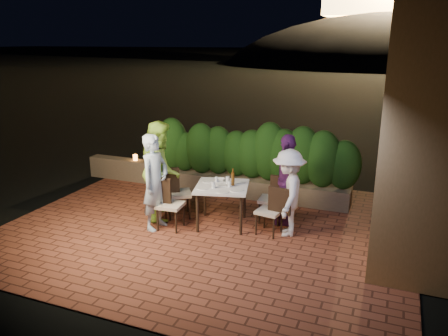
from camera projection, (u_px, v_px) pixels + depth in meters
The scene contains 31 objects.
ground at pixel (197, 238), 7.49m from camera, with size 400.00×400.00×0.00m, color black.
terrace_floor at pixel (209, 229), 7.96m from camera, with size 7.00×6.00×0.15m, color brown.
building_wall at pixel (440, 86), 7.29m from camera, with size 1.60×5.00×5.00m, color olive.
window_pane at pixel (387, 118), 7.26m from camera, with size 0.08×1.00×1.40m, color black.
window_frame at pixel (386, 118), 7.27m from camera, with size 0.06×1.15×1.55m, color black.
planter at pixel (251, 187), 9.41m from camera, with size 4.20×0.55×0.40m, color brown.
hedge at pixel (251, 153), 9.20m from camera, with size 4.00×0.70×1.10m, color #173B10, non-canonical shape.
parapet at pixel (132, 170), 10.46m from camera, with size 2.20×0.30×0.50m, color brown.
hill at pixel (391, 94), 61.40m from camera, with size 52.00×40.00×22.00m, color black.
dining_table at pixel (222, 205), 7.87m from camera, with size 0.92×0.92×0.75m, color white, non-canonical shape.
plate_nw at pixel (203, 188), 7.61m from camera, with size 0.20×0.20×0.01m, color white.
plate_sw at pixel (208, 181), 7.99m from camera, with size 0.19×0.19×0.01m, color white.
plate_ne at pixel (237, 190), 7.51m from camera, with size 0.24×0.24×0.01m, color white.
plate_se at pixel (239, 182), 7.93m from camera, with size 0.22×0.22×0.01m, color white.
plate_centre at pixel (222, 185), 7.78m from camera, with size 0.20×0.20×0.01m, color white.
plate_front at pixel (223, 192), 7.43m from camera, with size 0.21×0.21×0.01m, color white.
glass_nw at pixel (213, 185), 7.62m from camera, with size 0.07×0.07×0.12m, color silver.
glass_sw at pixel (216, 179), 7.95m from camera, with size 0.06×0.06×0.10m, color silver.
glass_ne at pixel (229, 184), 7.68m from camera, with size 0.06×0.06×0.11m, color silver.
glass_se at pixel (228, 180), 7.90m from camera, with size 0.07×0.07×0.12m, color silver.
beer_bottle at pixel (233, 177), 7.74m from camera, with size 0.06×0.06×0.31m, color #53320D, non-canonical shape.
bowl at pixel (220, 180), 8.04m from camera, with size 0.17×0.17×0.04m, color white.
chair_left_front at pixel (170, 204), 7.69m from camera, with size 0.43×0.43×0.93m, color black, non-canonical shape.
chair_left_back at pixel (179, 192), 8.22m from camera, with size 0.45×0.45×0.97m, color black, non-canonical shape.
chair_right_front at pixel (269, 210), 7.49m from camera, with size 0.40×0.40×0.87m, color black, non-canonical shape.
chair_right_back at pixel (271, 199), 7.98m from camera, with size 0.42×0.42×0.91m, color black, non-canonical shape.
diner_blue at pixel (155, 182), 7.61m from camera, with size 0.62×0.41×1.71m, color #A5C0D4.
diner_green at pixel (161, 170), 8.12m from camera, with size 0.89×0.70×1.84m, color #A0DA44.
diner_white at pixel (288, 193), 7.38m from camera, with size 0.97×0.56×1.51m, color white.
diner_purple at pixel (287, 179), 7.84m from camera, with size 0.98×0.41×1.67m, color #5C2268.
parapet_lamp at pixel (135, 157), 10.33m from camera, with size 0.10×0.10×0.14m, color orange.
Camera 1 is at (2.97, -6.20, 3.23)m, focal length 35.00 mm.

